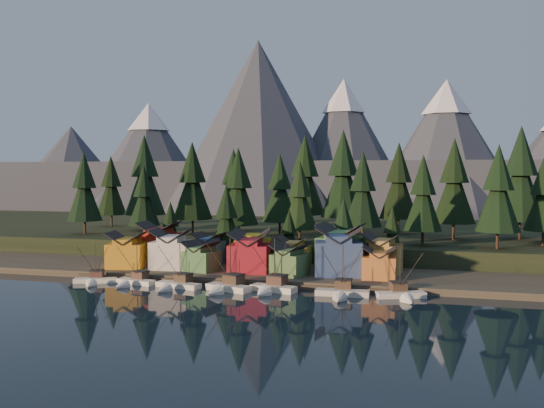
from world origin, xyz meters
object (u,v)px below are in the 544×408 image
(boat_1, at_px, (132,276))
(house_back_0, at_px, (159,241))
(boat_0, at_px, (94,276))
(boat_2, at_px, (175,280))
(boat_3, at_px, (225,280))
(house_front_1, at_px, (172,248))
(boat_5, at_px, (342,287))
(house_back_1, at_px, (209,248))
(boat_6, at_px, (403,289))
(house_front_0, at_px, (127,249))
(boat_4, at_px, (271,281))

(boat_1, height_order, house_back_0, house_back_0)
(boat_0, height_order, boat_2, boat_2)
(boat_3, height_order, house_front_1, boat_3)
(boat_2, xyz_separation_m, boat_5, (35.79, 0.90, 0.13))
(boat_3, xyz_separation_m, house_back_1, (-13.62, 25.71, 3.22))
(boat_0, height_order, boat_6, boat_6)
(house_front_0, relative_size, house_front_1, 0.97)
(boat_2, bearing_deg, boat_3, 11.33)
(boat_3, relative_size, house_back_0, 1.19)
(boat_2, bearing_deg, house_back_1, 106.94)
(boat_4, distance_m, boat_6, 26.79)
(boat_4, bearing_deg, boat_5, 9.79)
(house_back_1, bearing_deg, boat_3, -60.11)
(boat_3, height_order, house_back_1, boat_3)
(house_front_1, distance_m, house_back_0, 11.00)
(boat_4, height_order, boat_5, boat_4)
(boat_0, xyz_separation_m, house_front_0, (0.68, 13.85, 4.31))
(boat_0, xyz_separation_m, house_back_1, (17.97, 24.77, 3.88))
(boat_0, distance_m, boat_5, 55.87)
(boat_4, height_order, house_back_1, boat_4)
(boat_4, bearing_deg, boat_3, -157.60)
(boat_4, xyz_separation_m, house_front_1, (-29.22, 14.80, 4.07))
(house_front_1, bearing_deg, house_front_0, -179.46)
(boat_2, relative_size, boat_5, 0.95)
(boat_0, xyz_separation_m, boat_4, (41.00, 0.76, 0.67))
(boat_3, bearing_deg, boat_2, -163.47)
(boat_4, distance_m, house_back_0, 43.41)
(boat_6, bearing_deg, boat_4, 161.32)
(boat_1, height_order, boat_6, boat_6)
(boat_5, relative_size, house_back_0, 1.15)
(boat_5, bearing_deg, boat_6, 5.55)
(boat_2, relative_size, house_back_1, 1.45)
(boat_0, relative_size, house_back_0, 0.98)
(boat_3, xyz_separation_m, house_front_1, (-19.81, 16.50, 4.07))
(boat_4, xyz_separation_m, house_front_0, (-40.32, 13.08, 3.64))
(boat_4, relative_size, house_back_0, 1.18)
(boat_4, height_order, house_front_1, boat_4)
(house_back_0, bearing_deg, boat_2, -63.46)
(boat_6, distance_m, house_back_0, 67.22)
(boat_4, relative_size, house_front_0, 1.23)
(boat_2, height_order, boat_3, boat_3)
(boat_4, bearing_deg, house_back_0, 159.98)
(boat_6, relative_size, house_front_0, 1.08)
(boat_5, distance_m, house_front_1, 46.92)
(boat_0, distance_m, boat_2, 20.09)
(boat_0, relative_size, boat_5, 0.85)
(boat_0, xyz_separation_m, boat_5, (55.87, 0.15, 0.29))
(boat_0, distance_m, house_back_0, 24.72)
(boat_1, relative_size, house_front_1, 1.00)
(boat_4, xyz_separation_m, boat_6, (26.77, 0.96, -0.46))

